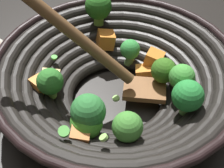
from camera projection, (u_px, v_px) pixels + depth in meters
The scene contains 2 objects.
ground_plane at pixel (117, 103), 0.57m from camera, with size 4.00×4.00×0.00m, color black.
wok at pixel (117, 77), 0.52m from camera, with size 0.43×0.40×0.27m.
Camera 1 is at (0.02, -0.37, 0.43)m, focal length 51.77 mm.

